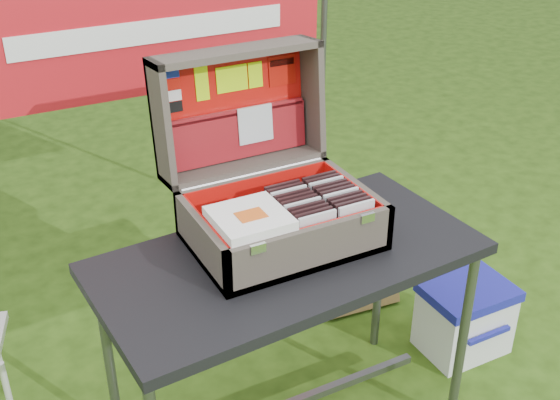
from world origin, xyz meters
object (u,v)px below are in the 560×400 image
table (288,347)px  suitcase (274,158)px  cardboard_box (359,269)px  cooler (465,318)px

table → suitcase: 0.71m
suitcase → cardboard_box: bearing=31.5°
table → cooler: (0.91, 0.06, -0.24)m
suitcase → cardboard_box: size_ratio=1.52×
table → cooler: size_ratio=3.47×
suitcase → cardboard_box: 1.19m
cooler → cardboard_box: (-0.23, 0.49, 0.04)m
cooler → cardboard_box: size_ratio=0.93×
cardboard_box → suitcase: bearing=-143.1°
suitcase → cooler: suitcase is taller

